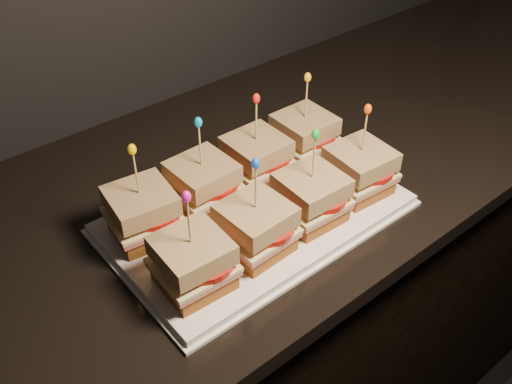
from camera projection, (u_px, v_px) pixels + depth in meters
cabinet at (225, 357)px, 1.28m from camera, size 2.66×0.60×0.91m
granite_slab at (216, 195)px, 0.99m from camera, size 2.70×0.64×0.03m
platter at (256, 214)px, 0.91m from camera, size 0.45×0.28×0.02m
platter_rim at (256, 217)px, 0.91m from camera, size 0.47×0.29×0.01m
sandwich_0_bread_bot at (145, 227)px, 0.85m from camera, size 0.10×0.10×0.02m
sandwich_0_ham at (144, 219)px, 0.84m from camera, size 0.11×0.11×0.01m
sandwich_0_cheese at (143, 215)px, 0.84m from camera, size 0.11×0.11×0.01m
sandwich_0_tomato at (151, 210)px, 0.84m from camera, size 0.09×0.09×0.01m
sandwich_0_bread_top at (141, 201)px, 0.82m from camera, size 0.10×0.10×0.03m
sandwich_0_pick at (136, 176)px, 0.79m from camera, size 0.00×0.00×0.09m
sandwich_0_frill at (132, 149)px, 0.77m from camera, size 0.01×0.01×0.02m
sandwich_1_bread_bot at (204, 198)px, 0.91m from camera, size 0.09×0.09×0.02m
sandwich_1_ham at (203, 190)px, 0.90m from camera, size 0.10×0.10×0.01m
sandwich_1_cheese at (203, 186)px, 0.89m from camera, size 0.10×0.10×0.01m
sandwich_1_tomato at (211, 181)px, 0.89m from camera, size 0.09×0.09×0.01m
sandwich_1_bread_top at (202, 172)px, 0.88m from camera, size 0.09×0.09×0.03m
sandwich_1_pick at (200, 148)px, 0.85m from camera, size 0.00×0.00×0.09m
sandwich_1_frill at (198, 122)px, 0.82m from camera, size 0.01×0.01×0.02m
sandwich_2_bread_bot at (256, 172)px, 0.96m from camera, size 0.09×0.09×0.02m
sandwich_2_ham at (256, 164)px, 0.95m from camera, size 0.10×0.09×0.01m
sandwich_2_cheese at (256, 161)px, 0.95m from camera, size 0.10×0.10×0.01m
sandwich_2_tomato at (264, 156)px, 0.95m from camera, size 0.09×0.09×0.01m
sandwich_2_bread_top at (256, 147)px, 0.93m from camera, size 0.09×0.09×0.03m
sandwich_2_pick at (256, 123)px, 0.90m from camera, size 0.00×0.00×0.09m
sandwich_2_frill at (256, 98)px, 0.87m from camera, size 0.01×0.01×0.02m
sandwich_3_bread_bot at (303, 149)px, 1.02m from camera, size 0.09×0.09×0.02m
sandwich_3_ham at (304, 141)px, 1.01m from camera, size 0.10×0.10×0.01m
sandwich_3_cheese at (304, 138)px, 1.00m from camera, size 0.10×0.10×0.01m
sandwich_3_tomato at (311, 133)px, 1.00m from camera, size 0.09×0.09×0.01m
sandwich_3_bread_top at (305, 125)px, 0.98m from camera, size 0.09×0.09×0.03m
sandwich_3_pick at (306, 102)px, 0.96m from camera, size 0.00×0.00×0.09m
sandwich_3_frill at (308, 77)px, 0.93m from camera, size 0.01×0.01×0.02m
sandwich_4_bread_bot at (194, 277)px, 0.78m from camera, size 0.09×0.09×0.02m
sandwich_4_ham at (193, 268)px, 0.77m from camera, size 0.10×0.10×0.01m
sandwich_4_cheese at (193, 265)px, 0.76m from camera, size 0.10×0.10×0.01m
sandwich_4_tomato at (203, 259)px, 0.76m from camera, size 0.09×0.09×0.01m
sandwich_4_bread_top at (192, 250)px, 0.74m from camera, size 0.09×0.09×0.03m
sandwich_4_pick at (189, 224)px, 0.72m from camera, size 0.00×0.00×0.09m
sandwich_4_frill at (186, 197)px, 0.69m from camera, size 0.01×0.01×0.02m
sandwich_5_bread_bot at (256, 242)px, 0.83m from camera, size 0.09×0.09×0.02m
sandwich_5_ham at (256, 233)px, 0.82m from camera, size 0.10×0.10×0.01m
sandwich_5_cheese at (256, 230)px, 0.82m from camera, size 0.10×0.10×0.01m
sandwich_5_tomato at (265, 225)px, 0.81m from camera, size 0.09×0.09×0.01m
sandwich_5_bread_top at (256, 215)px, 0.80m from camera, size 0.09×0.09×0.03m
sandwich_5_pick at (256, 190)px, 0.77m from camera, size 0.00×0.00×0.09m
sandwich_5_frill at (256, 163)px, 0.74m from camera, size 0.01×0.01×0.02m
sandwich_6_bread_bot at (310, 211)px, 0.88m from camera, size 0.09×0.09×0.02m
sandwich_6_ham at (310, 203)px, 0.87m from camera, size 0.10×0.10×0.01m
sandwich_6_cheese at (311, 199)px, 0.87m from camera, size 0.10×0.10×0.01m
sandwich_6_tomato at (319, 194)px, 0.87m from camera, size 0.09×0.09×0.01m
sandwich_6_bread_top at (312, 185)px, 0.85m from camera, size 0.09×0.09×0.03m
sandwich_6_pick at (314, 161)px, 0.82m from camera, size 0.00×0.00×0.09m
sandwich_6_frill at (316, 134)px, 0.80m from camera, size 0.01×0.01×0.02m
sandwich_7_bread_bot at (357, 184)px, 0.94m from camera, size 0.09×0.09×0.02m
sandwich_7_ham at (358, 176)px, 0.93m from camera, size 0.10×0.10×0.01m
sandwich_7_cheese at (359, 172)px, 0.92m from camera, size 0.11×0.10×0.01m
sandwich_7_tomato at (367, 167)px, 0.92m from camera, size 0.09×0.09×0.01m
sandwich_7_bread_top at (361, 158)px, 0.91m from camera, size 0.10×0.10×0.03m
sandwich_7_pick at (364, 134)px, 0.88m from camera, size 0.00×0.00×0.09m
sandwich_7_frill at (368, 109)px, 0.85m from camera, size 0.01×0.01×0.02m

